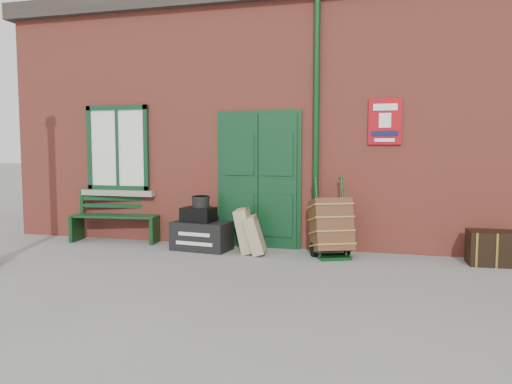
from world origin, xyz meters
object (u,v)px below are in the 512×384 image
(dark_trunk, at_px, (493,248))
(porter_trolley, at_px, (331,227))
(bench, at_px, (117,214))
(houdini_trunk, at_px, (202,236))

(dark_trunk, bearing_deg, porter_trolley, 178.19)
(dark_trunk, bearing_deg, bench, 174.43)
(houdini_trunk, relative_size, dark_trunk, 1.38)
(houdini_trunk, relative_size, porter_trolley, 0.77)
(porter_trolley, height_order, dark_trunk, porter_trolley)
(porter_trolley, bearing_deg, dark_trunk, -22.40)
(bench, height_order, dark_trunk, bench)
(bench, distance_m, porter_trolley, 3.83)
(bench, bearing_deg, houdini_trunk, -17.57)
(houdini_trunk, xyz_separation_m, dark_trunk, (4.35, 0.11, 0.01))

